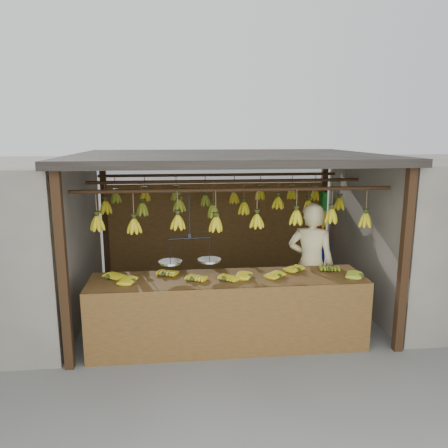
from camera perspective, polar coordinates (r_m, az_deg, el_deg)
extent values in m
plane|color=#5B5B57|center=(6.89, 0.27, -11.16)|extent=(80.00, 80.00, 0.00)
cube|color=black|center=(5.21, -20.29, -6.11)|extent=(0.10, 0.10, 2.30)
cube|color=black|center=(5.73, 22.47, -4.68)|extent=(0.10, 0.10, 2.30)
cube|color=black|center=(8.06, -15.23, 0.37)|extent=(0.10, 0.10, 2.30)
cube|color=black|center=(8.41, 12.78, 0.95)|extent=(0.10, 0.10, 2.30)
cube|color=black|center=(6.36, 0.29, 8.76)|extent=(4.30, 3.30, 0.10)
cylinder|color=black|center=(5.40, 1.49, 4.49)|extent=(4.00, 0.05, 0.05)
cylinder|color=black|center=(6.38, 0.29, 5.62)|extent=(4.00, 0.05, 0.05)
cylinder|color=black|center=(7.37, -0.59, 6.44)|extent=(4.00, 0.05, 0.05)
cube|color=brown|center=(8.04, -0.92, -1.06)|extent=(4.00, 0.06, 1.80)
cube|color=brown|center=(5.55, 0.54, -7.41)|extent=(3.47, 0.77, 0.08)
cube|color=brown|center=(5.35, 1.02, -12.92)|extent=(3.47, 0.04, 0.90)
cube|color=black|center=(5.47, -16.79, -13.32)|extent=(0.07, 0.07, 0.82)
cube|color=black|center=(5.83, 17.48, -11.77)|extent=(0.07, 0.07, 0.82)
cube|color=black|center=(6.08, -15.64, -10.67)|extent=(0.07, 0.07, 0.82)
cube|color=black|center=(6.40, 15.07, -9.47)|extent=(0.07, 0.07, 0.82)
ellipsoid|color=gold|center=(5.62, -14.79, -6.81)|extent=(0.29, 0.30, 0.06)
ellipsoid|color=gold|center=(5.43, -11.60, -7.30)|extent=(0.28, 0.23, 0.06)
ellipsoid|color=gold|center=(5.60, -7.79, -6.60)|extent=(0.26, 0.29, 0.06)
ellipsoid|color=gold|center=(5.37, -4.05, -7.31)|extent=(0.27, 0.30, 0.06)
ellipsoid|color=gold|center=(5.37, 0.17, -7.29)|extent=(0.29, 0.30, 0.06)
ellipsoid|color=gold|center=(5.51, 3.48, -6.82)|extent=(0.29, 0.26, 0.06)
ellipsoid|color=gold|center=(5.53, 7.45, -6.81)|extent=(0.30, 0.30, 0.06)
ellipsoid|color=gold|center=(5.81, 9.88, -5.97)|extent=(0.29, 0.30, 0.06)
ellipsoid|color=#92A523|center=(5.89, 13.75, -5.91)|extent=(0.23, 0.27, 0.06)
ellipsoid|color=#92A523|center=(5.78, 17.51, -6.46)|extent=(0.30, 0.27, 0.06)
ellipsoid|color=gold|center=(5.51, -16.21, 0.08)|extent=(0.16, 0.16, 0.28)
ellipsoid|color=gold|center=(5.44, -11.64, -0.28)|extent=(0.16, 0.16, 0.28)
ellipsoid|color=gold|center=(5.37, -6.05, 0.23)|extent=(0.16, 0.16, 0.28)
ellipsoid|color=gold|center=(5.40, -1.08, -0.05)|extent=(0.16, 0.16, 0.28)
ellipsoid|color=gold|center=(5.55, 4.31, 0.38)|extent=(0.16, 0.16, 0.28)
ellipsoid|color=gold|center=(5.58, 9.40, 0.84)|extent=(0.16, 0.16, 0.28)
ellipsoid|color=gold|center=(5.79, 13.85, 1.00)|extent=(0.16, 0.16, 0.28)
ellipsoid|color=gold|center=(5.97, 17.96, 0.45)|extent=(0.16, 0.16, 0.28)
ellipsoid|color=gold|center=(6.48, -15.19, 2.10)|extent=(0.16, 0.16, 0.28)
ellipsoid|color=#92A523|center=(6.43, -10.63, 1.88)|extent=(0.16, 0.16, 0.28)
ellipsoid|color=#92A523|center=(6.36, -5.87, 2.41)|extent=(0.16, 0.16, 0.28)
ellipsoid|color=#92A523|center=(6.38, -1.43, 1.62)|extent=(0.16, 0.16, 0.28)
ellipsoid|color=gold|center=(6.47, 2.62, 2.05)|extent=(0.16, 0.16, 0.28)
ellipsoid|color=gold|center=(6.52, 7.07, 2.78)|extent=(0.16, 0.16, 0.28)
ellipsoid|color=gold|center=(6.74, 10.98, 2.25)|extent=(0.16, 0.16, 0.28)
ellipsoid|color=gold|center=(6.80, 14.86, 2.55)|extent=(0.16, 0.16, 0.28)
ellipsoid|color=#92A523|center=(7.46, -13.96, 3.37)|extent=(0.16, 0.16, 0.28)
ellipsoid|color=gold|center=(7.39, -10.27, 3.67)|extent=(0.16, 0.16, 0.28)
ellipsoid|color=#92A523|center=(7.39, -6.24, 3.83)|extent=(0.16, 0.16, 0.28)
ellipsoid|color=#92A523|center=(7.43, -2.44, 3.05)|extent=(0.16, 0.16, 0.28)
ellipsoid|color=gold|center=(7.40, 1.34, 3.40)|extent=(0.16, 0.16, 0.28)
ellipsoid|color=gold|center=(7.47, 4.76, 3.91)|extent=(0.16, 0.16, 0.28)
ellipsoid|color=gold|center=(7.62, 8.84, 3.92)|extent=(0.16, 0.16, 0.28)
ellipsoid|color=gold|center=(7.76, 11.80, 3.71)|extent=(0.16, 0.16, 0.28)
cylinder|color=black|center=(5.40, -4.56, 1.22)|extent=(0.02, 0.02, 0.60)
cylinder|color=black|center=(5.46, -4.51, -1.89)|extent=(0.54, 0.06, 0.02)
cylinder|color=silver|center=(5.52, -7.02, -5.02)|extent=(0.29, 0.29, 0.02)
cylinder|color=silver|center=(5.57, -1.92, -4.79)|extent=(0.29, 0.29, 0.02)
imported|color=beige|center=(6.26, 11.25, -5.23)|extent=(0.76, 0.65, 1.76)
cube|color=#199926|center=(8.19, 12.82, 2.91)|extent=(0.08, 0.26, 0.34)
cube|color=yellow|center=(8.25, 12.72, 0.70)|extent=(0.08, 0.26, 0.34)
cube|color=red|center=(8.31, 12.63, -1.32)|extent=(0.08, 0.26, 0.34)
cube|color=#1426BF|center=(8.38, 12.54, -3.30)|extent=(0.08, 0.26, 0.34)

